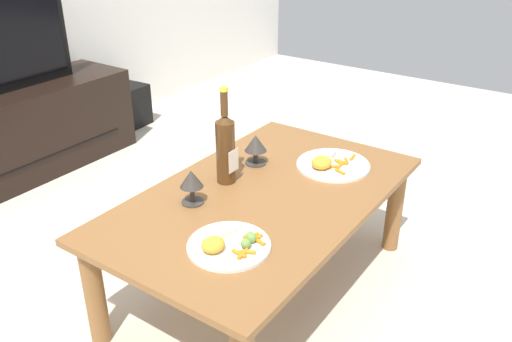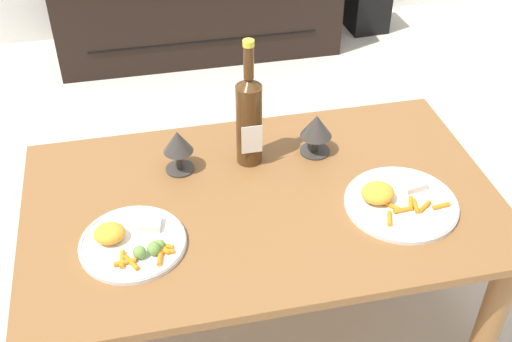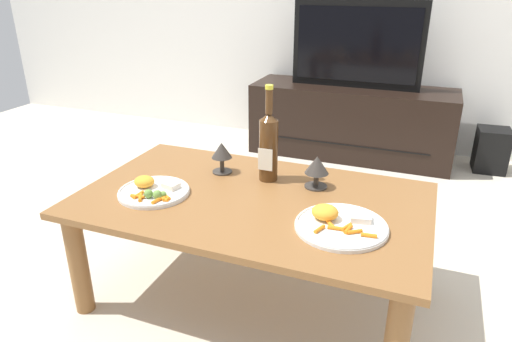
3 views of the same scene
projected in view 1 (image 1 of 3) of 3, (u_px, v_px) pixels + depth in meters
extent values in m
plane|color=beige|center=(263.00, 287.00, 2.17)|extent=(6.40, 6.40, 0.00)
cube|color=brown|center=(263.00, 197.00, 1.98)|extent=(1.26, 0.75, 0.03)
cylinder|color=brown|center=(395.00, 208.00, 2.33)|extent=(0.07, 0.07, 0.41)
cylinder|color=brown|center=(94.00, 293.00, 1.82)|extent=(0.07, 0.07, 0.41)
cylinder|color=brown|center=(275.00, 171.00, 2.65)|extent=(0.07, 0.07, 0.41)
cube|color=black|center=(14.00, 134.00, 2.97)|extent=(1.37, 0.43, 0.49)
cube|color=black|center=(42.00, 160.00, 2.91)|extent=(1.09, 0.01, 0.01)
cube|color=black|center=(132.00, 105.00, 3.71)|extent=(0.21, 0.21, 0.28)
cylinder|color=#4C2D14|center=(225.00, 153.00, 2.00)|extent=(0.07, 0.07, 0.24)
cone|color=#4C2D14|center=(224.00, 119.00, 1.94)|extent=(0.07, 0.07, 0.03)
cylinder|color=#4C2D14|center=(224.00, 104.00, 1.92)|extent=(0.03, 0.03, 0.09)
cylinder|color=yellow|center=(223.00, 89.00, 1.89)|extent=(0.03, 0.03, 0.02)
cube|color=silver|center=(233.00, 161.00, 2.00)|extent=(0.06, 0.00, 0.09)
cylinder|color=#38332D|center=(193.00, 202.00, 1.91)|extent=(0.08, 0.08, 0.01)
cylinder|color=#38332D|center=(192.00, 194.00, 1.90)|extent=(0.02, 0.02, 0.06)
cone|color=#38332D|center=(191.00, 179.00, 1.87)|extent=(0.08, 0.08, 0.06)
cylinder|color=#38332D|center=(256.00, 163.00, 2.20)|extent=(0.09, 0.09, 0.01)
cylinder|color=#38332D|center=(256.00, 156.00, 2.19)|extent=(0.02, 0.02, 0.05)
cone|color=#38332D|center=(256.00, 143.00, 2.16)|extent=(0.09, 0.09, 0.07)
cylinder|color=white|center=(229.00, 246.00, 1.66)|extent=(0.26, 0.26, 0.01)
torus|color=white|center=(229.00, 244.00, 1.66)|extent=(0.26, 0.26, 0.01)
ellipsoid|color=orange|center=(213.00, 245.00, 1.62)|extent=(0.08, 0.07, 0.04)
cube|color=beige|center=(226.00, 230.00, 1.71)|extent=(0.07, 0.06, 0.02)
cylinder|color=orange|center=(239.00, 253.00, 1.60)|extent=(0.02, 0.05, 0.01)
cylinder|color=orange|center=(243.00, 254.00, 1.60)|extent=(0.05, 0.02, 0.01)
cylinder|color=orange|center=(247.00, 252.00, 1.61)|extent=(0.04, 0.05, 0.01)
cylinder|color=orange|center=(259.00, 241.00, 1.66)|extent=(0.02, 0.05, 0.01)
cylinder|color=orange|center=(255.00, 238.00, 1.68)|extent=(0.05, 0.02, 0.01)
cylinder|color=orange|center=(252.00, 237.00, 1.68)|extent=(0.04, 0.05, 0.01)
cylinder|color=orange|center=(251.00, 236.00, 1.69)|extent=(0.05, 0.04, 0.01)
sphere|color=olive|center=(250.00, 235.00, 1.68)|extent=(0.03, 0.03, 0.03)
sphere|color=olive|center=(246.00, 244.00, 1.63)|extent=(0.03, 0.03, 0.03)
sphere|color=olive|center=(251.00, 238.00, 1.66)|extent=(0.03, 0.03, 0.03)
sphere|color=olive|center=(253.00, 238.00, 1.66)|extent=(0.02, 0.02, 0.02)
cylinder|color=white|center=(333.00, 165.00, 2.17)|extent=(0.30, 0.30, 0.01)
torus|color=white|center=(333.00, 164.00, 2.17)|extent=(0.29, 0.29, 0.01)
ellipsoid|color=orange|center=(322.00, 162.00, 2.13)|extent=(0.09, 0.08, 0.05)
cube|color=beige|center=(328.00, 154.00, 2.23)|extent=(0.07, 0.06, 0.02)
cylinder|color=orange|center=(352.00, 157.00, 2.21)|extent=(0.05, 0.02, 0.01)
cylinder|color=orange|center=(346.00, 161.00, 2.18)|extent=(0.05, 0.04, 0.01)
cylinder|color=orange|center=(342.00, 162.00, 2.17)|extent=(0.02, 0.05, 0.01)
cylinder|color=orange|center=(334.00, 166.00, 2.13)|extent=(0.04, 0.05, 0.01)
cylinder|color=orange|center=(339.00, 162.00, 2.17)|extent=(0.03, 0.05, 0.01)
cylinder|color=orange|center=(340.00, 166.00, 2.14)|extent=(0.05, 0.02, 0.01)
cylinder|color=orange|center=(340.00, 172.00, 2.09)|extent=(0.03, 0.05, 0.01)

